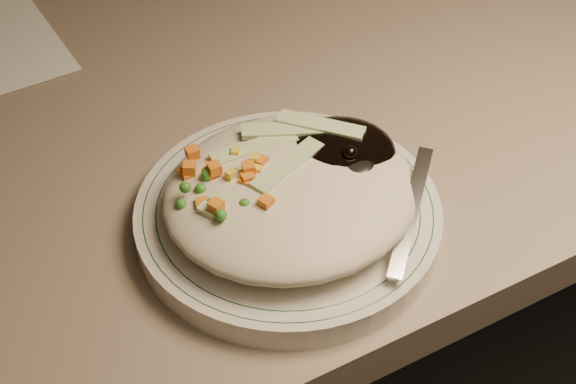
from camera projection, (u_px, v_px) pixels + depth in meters
name	position (u px, v px, depth m)	size (l,w,h in m)	color
desk	(265.00, 198.00, 0.93)	(1.40, 0.70, 0.74)	#7F6E5C
plate	(288.00, 217.00, 0.61)	(0.23, 0.23, 0.02)	silver
plate_rim	(288.00, 207.00, 0.61)	(0.22, 0.22, 0.00)	#144723
meal	(294.00, 185.00, 0.59)	(0.21, 0.19, 0.05)	beige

